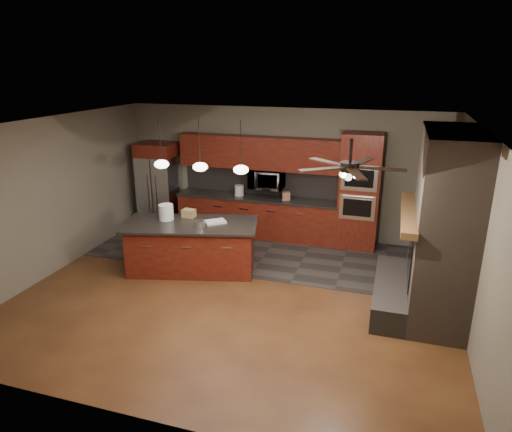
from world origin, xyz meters
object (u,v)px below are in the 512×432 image
(paint_tray, at_px, (215,222))
(counter_box, at_px, (286,196))
(refrigerator, at_px, (159,186))
(white_bucket, at_px, (166,212))
(microwave, at_px, (267,179))
(paint_can, at_px, (200,224))
(cardboard_box, at_px, (189,213))
(kitchen_island, at_px, (192,246))
(oven_tower, at_px, (359,192))
(counter_bucket, at_px, (239,190))

(paint_tray, distance_m, counter_box, 2.05)
(refrigerator, height_order, white_bucket, refrigerator)
(microwave, height_order, paint_can, microwave)
(paint_can, height_order, cardboard_box, cardboard_box)
(refrigerator, bearing_deg, kitchen_island, -49.31)
(white_bucket, distance_m, paint_tray, 0.95)
(oven_tower, bearing_deg, paint_can, -139.21)
(oven_tower, xyz_separation_m, kitchen_island, (-2.80, -2.06, -0.73))
(oven_tower, height_order, cardboard_box, oven_tower)
(microwave, bearing_deg, paint_tray, -101.90)
(refrigerator, xyz_separation_m, counter_bucket, (1.92, 0.08, 0.02))
(microwave, distance_m, counter_box, 0.57)
(kitchen_island, bearing_deg, refrigerator, 116.39)
(oven_tower, distance_m, microwave, 1.98)
(microwave, xyz_separation_m, white_bucket, (-1.34, -2.06, -0.24))
(oven_tower, relative_size, counter_bucket, 10.49)
(oven_tower, distance_m, refrigerator, 4.51)
(microwave, distance_m, paint_tray, 2.03)
(paint_can, height_order, counter_bucket, counter_bucket)
(kitchen_island, height_order, paint_can, paint_can)
(oven_tower, relative_size, white_bucket, 8.24)
(counter_bucket, relative_size, counter_box, 1.29)
(kitchen_island, xyz_separation_m, white_bucket, (-0.51, 0.05, 0.60))
(paint_tray, xyz_separation_m, counter_box, (0.87, 1.85, 0.05))
(microwave, relative_size, counter_box, 4.18)
(kitchen_island, distance_m, white_bucket, 0.79)
(refrigerator, relative_size, paint_can, 11.20)
(refrigerator, relative_size, counter_box, 11.30)
(oven_tower, bearing_deg, kitchen_island, -143.74)
(oven_tower, height_order, refrigerator, oven_tower)
(cardboard_box, height_order, counter_box, counter_box)
(white_bucket, relative_size, cardboard_box, 1.24)
(refrigerator, height_order, counter_bucket, refrigerator)
(counter_bucket, bearing_deg, kitchen_island, -95.94)
(kitchen_island, bearing_deg, oven_tower, 21.96)
(microwave, height_order, white_bucket, microwave)
(refrigerator, relative_size, paint_tray, 5.52)
(counter_bucket, height_order, counter_box, counter_bucket)
(oven_tower, bearing_deg, refrigerator, -179.06)
(microwave, distance_m, refrigerator, 2.56)
(white_bucket, relative_size, counter_bucket, 1.27)
(paint_tray, relative_size, counter_box, 2.05)
(white_bucket, height_order, counter_bucket, white_bucket)
(paint_can, bearing_deg, counter_box, 64.26)
(microwave, distance_m, paint_can, 2.36)
(refrigerator, distance_m, cardboard_box, 2.26)
(microwave, height_order, kitchen_island, microwave)
(white_bucket, distance_m, cardboard_box, 0.43)
(microwave, xyz_separation_m, counter_box, (0.46, -0.10, -0.31))
(cardboard_box, bearing_deg, refrigerator, 137.46)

